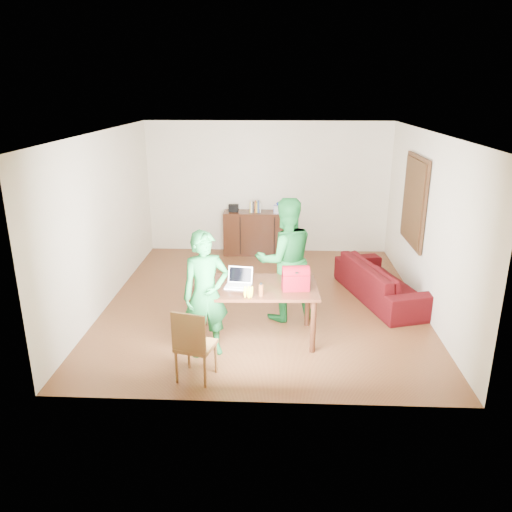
{
  "coord_description": "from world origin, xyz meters",
  "views": [
    {
      "loc": [
        0.22,
        -7.48,
        3.31
      ],
      "look_at": [
        -0.07,
        -1.04,
        1.14
      ],
      "focal_mm": 35.0,
      "sensor_mm": 36.0,
      "label": 1
    }
  ],
  "objects_px": {
    "chair": "(196,358)",
    "laptop": "(238,284)",
    "sofa": "(383,281)",
    "bottle": "(261,289)",
    "person_far": "(285,260)",
    "table": "(255,293)",
    "person_near": "(206,294)",
    "red_bag": "(296,280)"
  },
  "relations": [
    {
      "from": "chair",
      "to": "person_far",
      "type": "distance_m",
      "value": 2.15
    },
    {
      "from": "bottle",
      "to": "person_far",
      "type": "bearing_deg",
      "value": 72.82
    },
    {
      "from": "person_far",
      "to": "red_bag",
      "type": "relative_size",
      "value": 5.26
    },
    {
      "from": "bottle",
      "to": "sofa",
      "type": "bearing_deg",
      "value": 43.1
    },
    {
      "from": "laptop",
      "to": "red_bag",
      "type": "relative_size",
      "value": 1.03
    },
    {
      "from": "person_near",
      "to": "laptop",
      "type": "xyz_separation_m",
      "value": [
        0.38,
        0.38,
        -0.0
      ]
    },
    {
      "from": "person_far",
      "to": "laptop",
      "type": "bearing_deg",
      "value": 31.93
    },
    {
      "from": "table",
      "to": "person_far",
      "type": "xyz_separation_m",
      "value": [
        0.41,
        0.69,
        0.24
      ]
    },
    {
      "from": "table",
      "to": "chair",
      "type": "xyz_separation_m",
      "value": [
        -0.66,
        -1.05,
        -0.42
      ]
    },
    {
      "from": "red_bag",
      "to": "sofa",
      "type": "bearing_deg",
      "value": 40.84
    },
    {
      "from": "table",
      "to": "laptop",
      "type": "height_order",
      "value": "laptop"
    },
    {
      "from": "person_far",
      "to": "bottle",
      "type": "relative_size",
      "value": 10.5
    },
    {
      "from": "person_near",
      "to": "bottle",
      "type": "xyz_separation_m",
      "value": [
        0.7,
        0.1,
        0.04
      ]
    },
    {
      "from": "table",
      "to": "person_far",
      "type": "relative_size",
      "value": 0.92
    },
    {
      "from": "table",
      "to": "red_bag",
      "type": "xyz_separation_m",
      "value": [
        0.54,
        -0.1,
        0.23
      ]
    },
    {
      "from": "chair",
      "to": "sofa",
      "type": "distance_m",
      "value": 3.69
    },
    {
      "from": "person_far",
      "to": "laptop",
      "type": "relative_size",
      "value": 5.09
    },
    {
      "from": "red_bag",
      "to": "sofa",
      "type": "xyz_separation_m",
      "value": [
        1.49,
        1.57,
        -0.61
      ]
    },
    {
      "from": "person_near",
      "to": "red_bag",
      "type": "relative_size",
      "value": 4.73
    },
    {
      "from": "person_near",
      "to": "person_far",
      "type": "bearing_deg",
      "value": 26.62
    },
    {
      "from": "laptop",
      "to": "red_bag",
      "type": "xyz_separation_m",
      "value": [
        0.76,
        -0.04,
        0.08
      ]
    },
    {
      "from": "chair",
      "to": "laptop",
      "type": "xyz_separation_m",
      "value": [
        0.43,
        0.99,
        0.56
      ]
    },
    {
      "from": "person_near",
      "to": "bottle",
      "type": "bearing_deg",
      "value": -13.12
    },
    {
      "from": "laptop",
      "to": "sofa",
      "type": "distance_m",
      "value": 2.77
    },
    {
      "from": "person_near",
      "to": "red_bag",
      "type": "bearing_deg",
      "value": -4.78
    },
    {
      "from": "person_far",
      "to": "sofa",
      "type": "xyz_separation_m",
      "value": [
        1.62,
        0.78,
        -0.62
      ]
    },
    {
      "from": "chair",
      "to": "bottle",
      "type": "xyz_separation_m",
      "value": [
        0.75,
        0.71,
        0.6
      ]
    },
    {
      "from": "person_far",
      "to": "bottle",
      "type": "bearing_deg",
      "value": 54.98
    },
    {
      "from": "chair",
      "to": "person_near",
      "type": "relative_size",
      "value": 0.55
    },
    {
      "from": "person_near",
      "to": "laptop",
      "type": "relative_size",
      "value": 4.57
    },
    {
      "from": "bottle",
      "to": "red_bag",
      "type": "height_order",
      "value": "red_bag"
    },
    {
      "from": "table",
      "to": "bottle",
      "type": "relative_size",
      "value": 9.68
    },
    {
      "from": "red_bag",
      "to": "bottle",
      "type": "bearing_deg",
      "value": -157.37
    },
    {
      "from": "laptop",
      "to": "table",
      "type": "bearing_deg",
      "value": 21.61
    },
    {
      "from": "bottle",
      "to": "sofa",
      "type": "xyz_separation_m",
      "value": [
        1.94,
        1.81,
        -0.56
      ]
    },
    {
      "from": "bottle",
      "to": "sofa",
      "type": "distance_m",
      "value": 2.71
    },
    {
      "from": "laptop",
      "to": "bottle",
      "type": "distance_m",
      "value": 0.42
    },
    {
      "from": "person_near",
      "to": "sofa",
      "type": "height_order",
      "value": "person_near"
    },
    {
      "from": "table",
      "to": "red_bag",
      "type": "height_order",
      "value": "red_bag"
    },
    {
      "from": "chair",
      "to": "laptop",
      "type": "relative_size",
      "value": 2.53
    },
    {
      "from": "laptop",
      "to": "bottle",
      "type": "bearing_deg",
      "value": -34.12
    },
    {
      "from": "person_near",
      "to": "laptop",
      "type": "distance_m",
      "value": 0.54
    }
  ]
}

